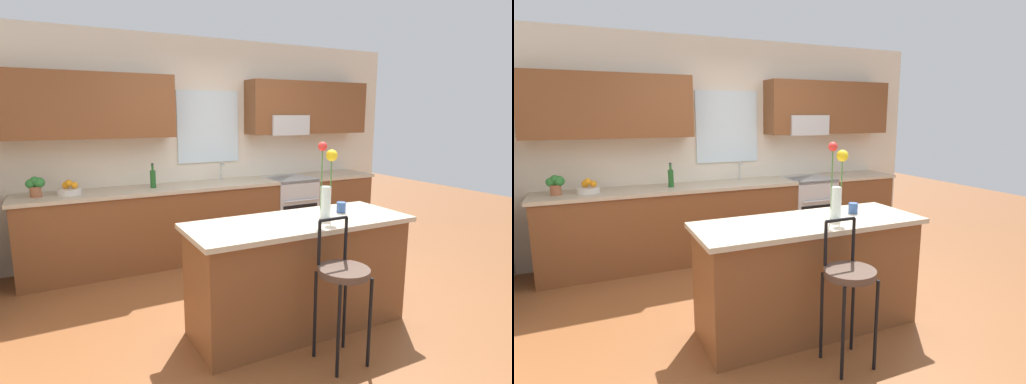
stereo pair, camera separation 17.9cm
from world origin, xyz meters
The scene contains 12 objects.
ground_plane centered at (0.00, 0.00, 0.00)m, with size 14.00×14.00×0.00m, color brown.
back_wall_assembly centered at (0.02, 1.98, 1.51)m, with size 5.60×0.50×2.70m.
counter_run centered at (0.00, 1.70, 0.47)m, with size 4.56×0.64×0.92m.
sink_faucet centered at (0.11, 1.84, 1.06)m, with size 0.02×0.13×0.23m.
oven_range centered at (1.03, 1.68, 0.46)m, with size 0.60×0.64×0.92m.
kitchen_island centered at (-0.09, -0.31, 0.46)m, with size 1.85×0.70×0.92m.
bar_stool_near centered at (-0.09, -0.88, 0.64)m, with size 0.36×0.36×1.04m.
flower_vase centered at (0.15, -0.34, 1.20)m, with size 0.17×0.10×0.62m.
mug_ceramic centered at (0.38, -0.25, 0.97)m, with size 0.08×0.08×0.09m, color #33518C.
fruit_bowl_oranges centered at (-1.69, 1.70, 0.97)m, with size 0.24×0.24×0.16m.
bottle_olive_oil centered at (-0.80, 1.70, 1.03)m, with size 0.06×0.06×0.29m.
potted_plant_small centered at (-2.00, 1.70, 1.04)m, with size 0.18×0.12×0.22m.
Camera 1 is at (-1.83, -2.98, 1.75)m, focal length 28.45 mm.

